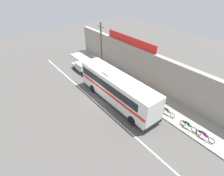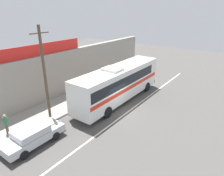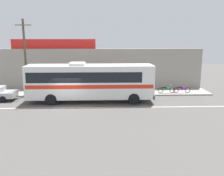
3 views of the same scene
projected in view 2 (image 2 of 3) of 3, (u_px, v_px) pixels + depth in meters
name	position (u px, v px, depth m)	size (l,w,h in m)	color
ground_plane	(118.00, 111.00, 18.78)	(70.00, 70.00, 0.00)	#4F4C49
sidewalk_slab	(79.00, 97.00, 21.59)	(30.00, 3.60, 0.14)	gray
storefront_facade	(63.00, 73.00, 21.90)	(30.00, 0.70, 4.80)	gray
storefront_billboard	(40.00, 50.00, 18.94)	(9.74, 0.12, 1.10)	red
road_center_stripe	(126.00, 114.00, 18.34)	(30.00, 0.14, 0.01)	silver
intercity_bus	(119.00, 82.00, 20.20)	(11.90, 2.65, 3.78)	white
parked_car	(33.00, 136.00, 13.94)	(4.36, 1.84, 1.37)	#B7BABF
utility_pole	(45.00, 74.00, 15.79)	(1.60, 0.22, 7.77)	brown
motorcycle_orange	(140.00, 69.00, 29.70)	(1.91, 0.56, 0.94)	black
motorcycle_black	(135.00, 72.00, 28.40)	(1.90, 0.56, 0.94)	black
motorcycle_red	(124.00, 77.00, 26.45)	(1.90, 0.56, 0.94)	black
pedestrian_far_left	(6.00, 123.00, 14.87)	(0.30, 0.48, 1.63)	brown
pedestrian_near_shop	(97.00, 82.00, 23.01)	(0.30, 0.48, 1.67)	brown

